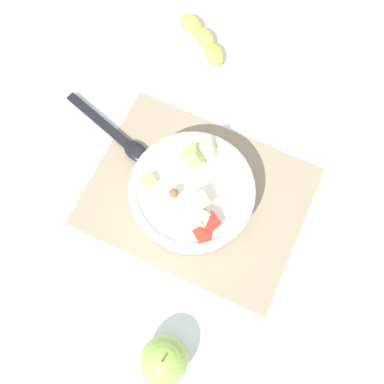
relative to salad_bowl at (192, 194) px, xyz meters
The scene contains 6 objects.
ground_plane 0.05m from the salad_bowl, 67.40° to the left, with size 2.40×2.40×0.00m, color silver.
placemat 0.04m from the salad_bowl, 67.40° to the left, with size 0.41×0.31×0.01m, color gray.
salad_bowl is the anchor object (origin of this frame).
serving_spoon 0.20m from the salad_bowl, 163.28° to the left, with size 0.22×0.09×0.01m.
whole_apple 0.29m from the salad_bowl, 74.16° to the right, with size 0.08×0.08×0.09m.
banana_whole 0.36m from the salad_bowl, 111.29° to the left, with size 0.14×0.11×0.04m.
Camera 1 is at (0.11, -0.26, 0.85)m, focal length 43.53 mm.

